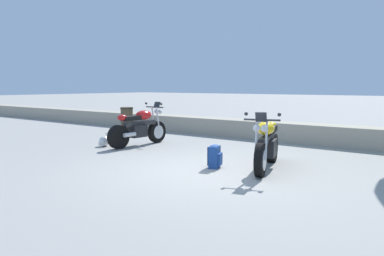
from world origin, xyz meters
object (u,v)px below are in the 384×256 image
motorcycle_yellow_centre (267,145)px  rider_backpack (215,156)px  motorcycle_red_near_left (139,128)px  trash_bin (127,119)px  rider_helmet (104,141)px

motorcycle_yellow_centre → rider_backpack: 1.05m
motorcycle_red_near_left → trash_bin: bearing=142.3°
motorcycle_red_near_left → rider_helmet: size_ratio=7.37×
motorcycle_red_near_left → motorcycle_yellow_centre: size_ratio=1.02×
motorcycle_red_near_left → rider_backpack: size_ratio=4.39×
motorcycle_red_near_left → motorcycle_yellow_centre: same height
motorcycle_yellow_centre → rider_helmet: motorcycle_yellow_centre is taller
rider_helmet → trash_bin: bearing=126.7°
motorcycle_yellow_centre → rider_backpack: motorcycle_yellow_centre is taller
motorcycle_yellow_centre → rider_backpack: size_ratio=4.29×
rider_backpack → motorcycle_red_near_left: bearing=160.6°
rider_backpack → motorcycle_yellow_centre: bearing=31.0°
motorcycle_red_near_left → trash_bin: motorcycle_red_near_left is taller
motorcycle_yellow_centre → trash_bin: size_ratio=2.34×
trash_bin → motorcycle_red_near_left: bearing=-37.7°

